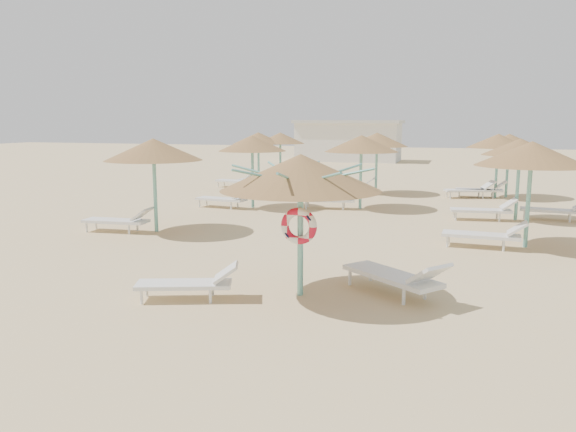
% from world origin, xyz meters
% --- Properties ---
extents(ground, '(120.00, 120.00, 0.00)m').
position_xyz_m(ground, '(0.00, 0.00, 0.00)').
color(ground, tan).
rests_on(ground, ground).
extents(main_palapa, '(2.92, 2.92, 2.62)m').
position_xyz_m(main_palapa, '(0.09, -0.23, 2.27)').
color(main_palapa, '#66B2A6').
rests_on(main_palapa, ground).
extents(lounger_main_a, '(1.91, 1.13, 0.67)m').
position_xyz_m(lounger_main_a, '(-1.73, -1.08, 0.32)').
color(lounger_main_a, white).
rests_on(lounger_main_a, ground).
extents(lounger_main_b, '(2.13, 1.88, 0.80)m').
position_xyz_m(lounger_main_b, '(1.81, 0.26, 0.38)').
color(lounger_main_b, white).
rests_on(lounger_main_b, ground).
extents(palapa_field, '(20.20, 14.37, 2.71)m').
position_xyz_m(palapa_field, '(1.12, 10.66, 2.31)').
color(palapa_field, '#66B2A6').
rests_on(palapa_field, ground).
extents(service_hut, '(8.40, 4.40, 3.25)m').
position_xyz_m(service_hut, '(-6.00, 35.00, 1.64)').
color(service_hut, silver).
rests_on(service_hut, ground).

